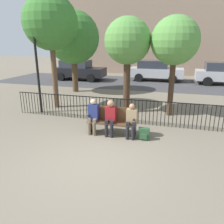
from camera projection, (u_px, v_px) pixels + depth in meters
ground_plane at (94, 161)px, 5.74m from camera, size 80.00×80.00×0.00m
park_bench at (113, 120)px, 7.30m from camera, size 1.63×0.45×0.92m
seated_person_0 at (93, 115)px, 7.30m from camera, size 0.34×0.39×1.20m
seated_person_1 at (110, 116)px, 7.14m from camera, size 0.34×0.39×1.21m
seated_person_2 at (131, 119)px, 6.97m from camera, size 0.34×0.39×1.14m
backpack at (144, 134)px, 6.95m from camera, size 0.34×0.20×0.39m
fence_railing at (121, 108)px, 8.37m from camera, size 9.01×0.03×0.95m
tree_0 at (175, 41)px, 8.49m from camera, size 1.90×1.90×4.00m
tree_1 at (128, 42)px, 8.89m from camera, size 1.91×1.91×4.00m
tree_2 at (73, 38)px, 12.97m from camera, size 3.13×3.13×4.84m
tree_3 at (50, 23)px, 9.42m from camera, size 2.39×2.39×5.00m
lamp_post at (36, 54)px, 9.01m from camera, size 0.28×0.28×3.80m
street_surface at (148, 83)px, 16.74m from camera, size 24.00×6.00×0.01m
parked_car_0 at (155, 70)px, 17.65m from camera, size 4.20×1.94×1.62m
parked_car_1 at (79, 70)px, 18.03m from camera, size 4.20×1.94×1.62m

